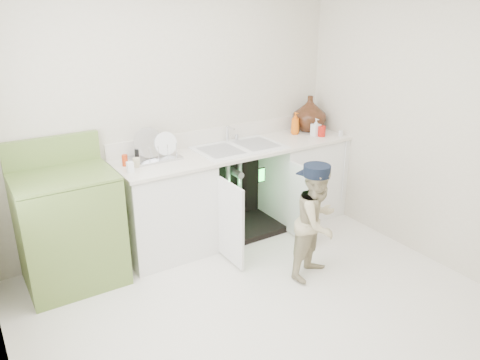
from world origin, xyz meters
The scene contains 5 objects.
ground centered at (0.00, 0.00, 0.00)m, with size 3.50×3.50×0.00m, color silver.
room_shell centered at (0.00, 0.00, 1.25)m, with size 6.00×5.50×1.26m.
counter_run centered at (0.60, 1.21, 0.49)m, with size 2.44×1.02×1.28m.
avocado_stove centered at (-1.11, 1.18, 0.49)m, with size 0.77×0.65×1.20m.
repair_worker centered at (0.67, 0.16, 0.51)m, with size 0.58×0.96×1.01m.
Camera 1 is at (-1.77, -2.48, 2.24)m, focal length 35.00 mm.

